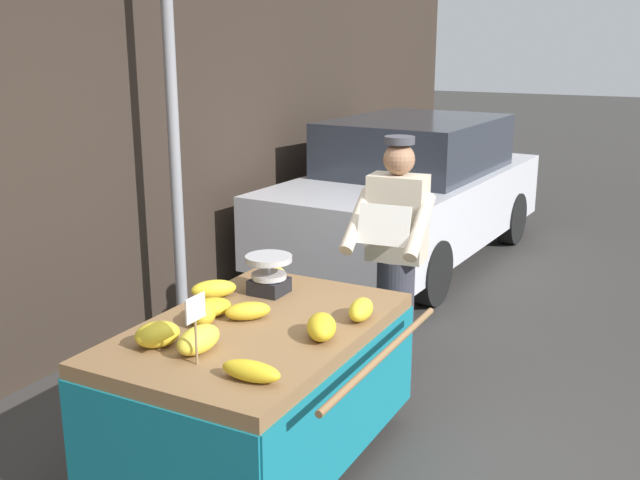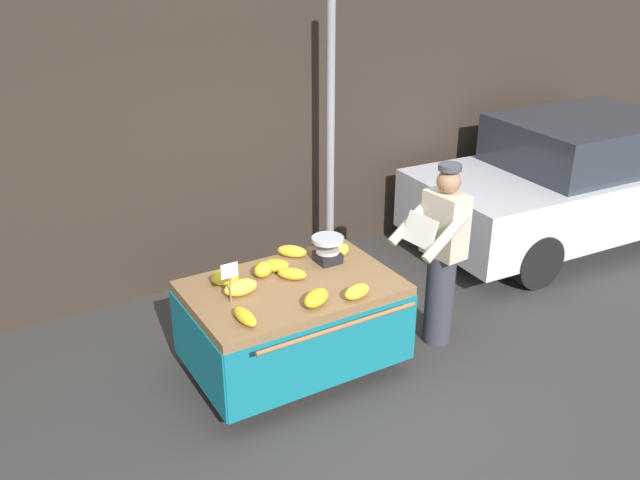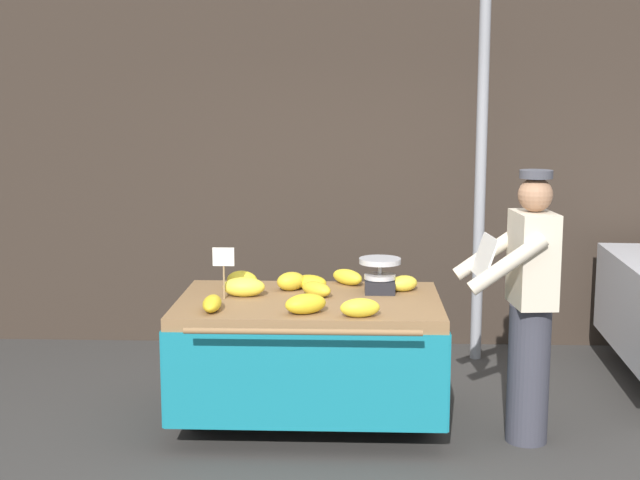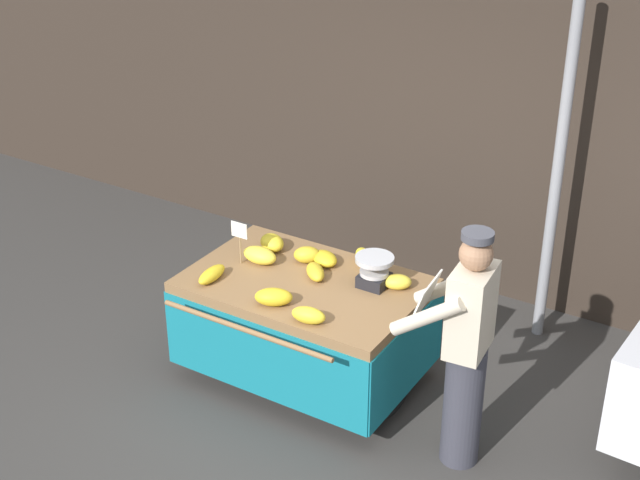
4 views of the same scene
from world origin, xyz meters
TOP-DOWN VIEW (x-y plane):
  - ground_plane at (0.00, 0.00)m, footprint 60.00×60.00m
  - back_wall at (0.00, 2.65)m, footprint 16.00×0.24m
  - street_pole at (0.97, 2.12)m, footprint 0.09×0.09m
  - banana_cart at (-0.34, 0.57)m, footprint 1.73×1.33m
  - weighing_scale at (0.13, 0.78)m, footprint 0.28×0.28m
  - price_sign at (-0.89, 0.55)m, footprint 0.14×0.01m
  - banana_bunch_0 at (-0.34, 0.18)m, footprint 0.30×0.26m
  - banana_bunch_1 at (-0.09, 1.03)m, footprint 0.27×0.27m
  - banana_bunch_2 at (-0.34, 0.87)m, footprint 0.28×0.26m
  - banana_bunch_3 at (0.29, 0.83)m, footprint 0.24×0.22m
  - banana_bunch_4 at (-0.01, 0.11)m, footprint 0.26×0.16m
  - banana_bunch_5 at (-0.77, 0.63)m, footprint 0.28×0.16m
  - banana_bunch_6 at (-0.29, 0.65)m, footprint 0.26×0.26m
  - banana_bunch_7 at (-0.47, 0.82)m, footprint 0.25×0.23m
  - banana_bunch_8 at (-0.81, 0.85)m, footprint 0.28×0.26m
  - banana_bunch_9 at (-0.92, 0.23)m, footprint 0.13×0.30m
  - vendor_person at (1.03, 0.33)m, footprint 0.61×0.55m
  - parked_car at (3.91, 1.33)m, footprint 3.98×1.90m

SIDE VIEW (x-z plane):
  - ground_plane at x=0.00m, z-range 0.00..0.00m
  - banana_cart at x=-0.34m, z-range 0.20..1.05m
  - parked_car at x=3.91m, z-range 0.00..1.51m
  - vendor_person at x=1.03m, z-range 0.02..1.73m
  - banana_bunch_9 at x=-0.92m, z-range 0.85..0.94m
  - banana_bunch_6 at x=-0.29m, z-range 0.85..0.95m
  - banana_bunch_2 at x=-0.34m, z-range 0.85..0.95m
  - banana_bunch_1 at x=-0.09m, z-range 0.85..0.96m
  - banana_bunch_3 at x=0.29m, z-range 0.85..0.96m
  - banana_bunch_4 at x=-0.01m, z-range 0.85..0.96m
  - banana_bunch_0 at x=-0.34m, z-range 0.85..0.97m
  - banana_bunch_8 at x=-0.81m, z-range 0.85..0.98m
  - banana_bunch_7 at x=-0.47m, z-range 0.85..0.98m
  - banana_bunch_5 at x=-0.77m, z-range 0.85..0.98m
  - weighing_scale at x=0.13m, z-range 0.85..1.09m
  - price_sign at x=-0.89m, z-range 0.93..1.27m
  - street_pole at x=0.97m, z-range 0.00..2.90m
  - back_wall at x=0.00m, z-range 0.00..3.76m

